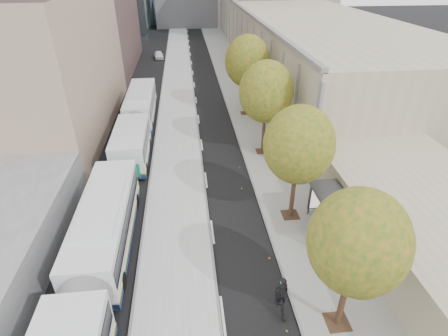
{
  "coord_description": "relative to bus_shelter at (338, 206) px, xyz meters",
  "views": [
    {
      "loc": [
        -2.78,
        -4.62,
        14.57
      ],
      "look_at": [
        -0.53,
        15.47,
        2.5
      ],
      "focal_mm": 28.0,
      "sensor_mm": 36.0,
      "label": 1
    }
  ],
  "objects": [
    {
      "name": "building_tan",
      "position": [
        9.81,
        53.04,
        1.81
      ],
      "size": [
        18.0,
        92.0,
        8.0
      ],
      "primitive_type": "cube",
      "color": "tan",
      "rests_on": "ground"
    },
    {
      "name": "tree_e",
      "position": [
        -2.09,
        20.04,
        3.5
      ],
      "size": [
        4.6,
        4.6,
        7.92
      ],
      "color": "black",
      "rests_on": "sidewalk"
    },
    {
      "name": "tree_b",
      "position": [
        -2.09,
        -5.96,
        2.85
      ],
      "size": [
        4.0,
        4.0,
        6.97
      ],
      "color": "black",
      "rests_on": "sidewalk"
    },
    {
      "name": "bus_far",
      "position": [
        -13.21,
        15.94,
        -0.58
      ],
      "size": [
        2.73,
        17.63,
        2.94
      ],
      "rotation": [
        0.0,
        0.0,
        0.01
      ],
      "color": "silver",
      "rests_on": "ground"
    },
    {
      "name": "sidewalk",
      "position": [
        -1.56,
        24.04,
        -2.15
      ],
      "size": [
        4.75,
        150.0,
        0.08
      ],
      "primitive_type": "cube",
      "color": "gray",
      "rests_on": "ground"
    },
    {
      "name": "bus_shelter",
      "position": [
        0.0,
        0.0,
        0.0
      ],
      "size": [
        1.9,
        4.4,
        2.53
      ],
      "color": "#383A3F",
      "rests_on": "sidewalk"
    },
    {
      "name": "distant_car",
      "position": [
        -12.79,
        46.52,
        -1.59
      ],
      "size": [
        1.82,
        3.67,
        1.2
      ],
      "primitive_type": "imported",
      "rotation": [
        0.0,
        0.0,
        0.12
      ],
      "color": "white",
      "rests_on": "ground"
    },
    {
      "name": "cyclist",
      "position": [
        -4.57,
        -4.97,
        -1.38
      ],
      "size": [
        0.64,
        1.72,
        2.18
      ],
      "rotation": [
        0.0,
        0.0,
        0.02
      ],
      "color": "black",
      "rests_on": "ground"
    },
    {
      "name": "bus_platform",
      "position": [
        -9.56,
        24.04,
        -2.11
      ],
      "size": [
        4.25,
        150.0,
        0.15
      ],
      "primitive_type": "cube",
      "color": "#A6A6A6",
      "rests_on": "ground"
    },
    {
      "name": "tree_c",
      "position": [
        -2.09,
        2.04,
        3.06
      ],
      "size": [
        4.2,
        4.2,
        7.28
      ],
      "color": "black",
      "rests_on": "sidewalk"
    },
    {
      "name": "bus_near",
      "position": [
        -13.45,
        -3.42,
        -0.56
      ],
      "size": [
        2.68,
        17.85,
        2.97
      ],
      "rotation": [
        0.0,
        0.0,
        0.0
      ],
      "color": "silver",
      "rests_on": "ground"
    },
    {
      "name": "tree_d",
      "position": [
        -2.09,
        11.04,
        3.28
      ],
      "size": [
        4.4,
        4.4,
        7.6
      ],
      "color": "black",
      "rests_on": "sidewalk"
    }
  ]
}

